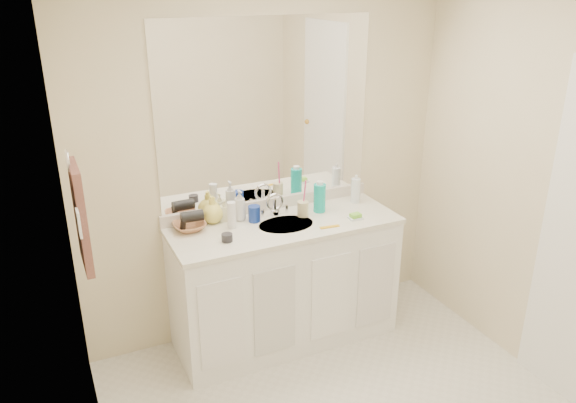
# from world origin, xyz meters

# --- Properties ---
(wall_back) EXTENTS (2.60, 0.02, 2.40)m
(wall_back) POSITION_xyz_m (0.00, 1.30, 1.20)
(wall_back) COLOR beige
(wall_back) RESTS_ON floor
(wall_left) EXTENTS (0.02, 2.60, 2.40)m
(wall_left) POSITION_xyz_m (-1.30, 0.00, 1.20)
(wall_left) COLOR beige
(wall_left) RESTS_ON floor
(wall_right) EXTENTS (0.02, 2.60, 2.40)m
(wall_right) POSITION_xyz_m (1.30, 0.00, 1.20)
(wall_right) COLOR beige
(wall_right) RESTS_ON floor
(vanity_cabinet) EXTENTS (1.50, 0.55, 0.85)m
(vanity_cabinet) POSITION_xyz_m (0.00, 1.02, 0.42)
(vanity_cabinet) COLOR white
(vanity_cabinet) RESTS_ON floor
(countertop) EXTENTS (1.52, 0.57, 0.03)m
(countertop) POSITION_xyz_m (0.00, 1.02, 0.86)
(countertop) COLOR white
(countertop) RESTS_ON vanity_cabinet
(backsplash) EXTENTS (1.52, 0.03, 0.08)m
(backsplash) POSITION_xyz_m (0.00, 1.29, 0.92)
(backsplash) COLOR silver
(backsplash) RESTS_ON countertop
(sink_basin) EXTENTS (0.37, 0.37, 0.02)m
(sink_basin) POSITION_xyz_m (0.00, 1.00, 0.87)
(sink_basin) COLOR beige
(sink_basin) RESTS_ON countertop
(faucet) EXTENTS (0.02, 0.02, 0.11)m
(faucet) POSITION_xyz_m (0.00, 1.18, 0.94)
(faucet) COLOR silver
(faucet) RESTS_ON countertop
(mirror) EXTENTS (1.48, 0.01, 1.20)m
(mirror) POSITION_xyz_m (0.00, 1.29, 1.56)
(mirror) COLOR white
(mirror) RESTS_ON wall_back
(blue_mug) EXTENTS (0.10, 0.10, 0.11)m
(blue_mug) POSITION_xyz_m (-0.17, 1.14, 0.93)
(blue_mug) COLOR navy
(blue_mug) RESTS_ON countertop
(tan_cup) EXTENTS (0.09, 0.09, 0.10)m
(tan_cup) POSITION_xyz_m (0.16, 1.08, 0.93)
(tan_cup) COLOR beige
(tan_cup) RESTS_ON countertop
(toothbrush) EXTENTS (0.02, 0.04, 0.21)m
(toothbrush) POSITION_xyz_m (0.17, 1.08, 1.03)
(toothbrush) COLOR #E63C7B
(toothbrush) RESTS_ON tan_cup
(mouthwash_bottle) EXTENTS (0.09, 0.09, 0.20)m
(mouthwash_bottle) POSITION_xyz_m (0.30, 1.11, 0.98)
(mouthwash_bottle) COLOR #0EB2A5
(mouthwash_bottle) RESTS_ON countertop
(clear_pump_bottle) EXTENTS (0.09, 0.09, 0.18)m
(clear_pump_bottle) POSITION_xyz_m (0.61, 1.15, 0.97)
(clear_pump_bottle) COLOR white
(clear_pump_bottle) RESTS_ON countertop
(soap_dish) EXTENTS (0.10, 0.08, 0.01)m
(soap_dish) POSITION_xyz_m (0.46, 0.89, 0.89)
(soap_dish) COLOR white
(soap_dish) RESTS_ON countertop
(green_soap) EXTENTS (0.07, 0.05, 0.02)m
(green_soap) POSITION_xyz_m (0.46, 0.89, 0.90)
(green_soap) COLOR #7CD834
(green_soap) RESTS_ON soap_dish
(orange_comb) EXTENTS (0.13, 0.04, 0.01)m
(orange_comb) POSITION_xyz_m (0.24, 0.84, 0.88)
(orange_comb) COLOR gold
(orange_comb) RESTS_ON countertop
(dark_jar) EXTENTS (0.09, 0.09, 0.05)m
(dark_jar) POSITION_xyz_m (-0.43, 0.93, 0.90)
(dark_jar) COLOR #252429
(dark_jar) RESTS_ON countertop
(extra_white_bottle) EXTENTS (0.07, 0.07, 0.18)m
(extra_white_bottle) POSITION_xyz_m (-0.34, 1.10, 0.97)
(extra_white_bottle) COLOR white
(extra_white_bottle) RESTS_ON countertop
(soap_bottle_white) EXTENTS (0.08, 0.08, 0.21)m
(soap_bottle_white) POSITION_xyz_m (-0.25, 1.20, 0.98)
(soap_bottle_white) COLOR silver
(soap_bottle_white) RESTS_ON countertop
(soap_bottle_cream) EXTENTS (0.09, 0.09, 0.15)m
(soap_bottle_cream) POSITION_xyz_m (-0.34, 1.23, 0.96)
(soap_bottle_cream) COLOR beige
(soap_bottle_cream) RESTS_ON countertop
(soap_bottle_yellow) EXTENTS (0.18, 0.18, 0.18)m
(soap_bottle_yellow) POSITION_xyz_m (-0.42, 1.24, 0.97)
(soap_bottle_yellow) COLOR #F4E55F
(soap_bottle_yellow) RESTS_ON countertop
(wicker_basket) EXTENTS (0.21, 0.21, 0.05)m
(wicker_basket) POSITION_xyz_m (-0.59, 1.18, 0.90)
(wicker_basket) COLOR #AD6D46
(wicker_basket) RESTS_ON countertop
(hair_dryer) EXTENTS (0.15, 0.08, 0.07)m
(hair_dryer) POSITION_xyz_m (-0.57, 1.18, 0.97)
(hair_dryer) COLOR black
(hair_dryer) RESTS_ON wicker_basket
(towel_ring) EXTENTS (0.01, 0.11, 0.11)m
(towel_ring) POSITION_xyz_m (-1.27, 0.77, 1.55)
(towel_ring) COLOR silver
(towel_ring) RESTS_ON wall_left
(hand_towel) EXTENTS (0.04, 0.32, 0.55)m
(hand_towel) POSITION_xyz_m (-1.25, 0.77, 1.25)
(hand_towel) COLOR brown
(hand_towel) RESTS_ON towel_ring
(switch_plate) EXTENTS (0.01, 0.08, 0.13)m
(switch_plate) POSITION_xyz_m (-1.27, 0.57, 1.30)
(switch_plate) COLOR white
(switch_plate) RESTS_ON wall_left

